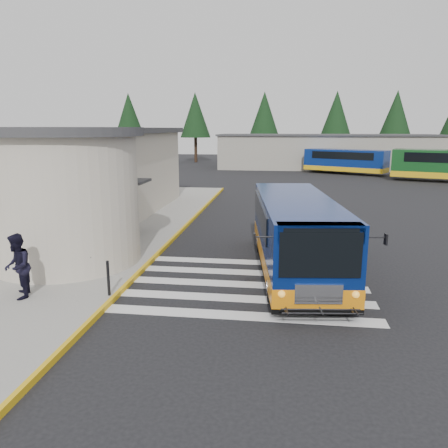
# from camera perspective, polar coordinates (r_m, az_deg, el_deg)

# --- Properties ---
(ground) EXTENTS (140.00, 140.00, 0.00)m
(ground) POSITION_cam_1_polar(r_m,az_deg,el_deg) (14.90, 4.48, -6.90)
(ground) COLOR black
(ground) RESTS_ON ground
(sidewalk) EXTENTS (10.00, 34.00, 0.15)m
(sidewalk) POSITION_cam_1_polar(r_m,az_deg,el_deg) (21.05, -20.13, -1.66)
(sidewalk) COLOR gray
(sidewalk) RESTS_ON ground
(curb_strip) EXTENTS (0.12, 34.00, 0.16)m
(curb_strip) POSITION_cam_1_polar(r_m,az_deg,el_deg) (19.28, -6.96, -2.22)
(curb_strip) COLOR gold
(curb_strip) RESTS_ON ground
(station_building) EXTENTS (12.70, 18.70, 4.80)m
(station_building) POSITION_cam_1_polar(r_m,az_deg,el_deg) (24.04, -21.30, 5.95)
(station_building) COLOR #BCB39F
(station_building) RESTS_ON ground
(crosswalk) EXTENTS (8.00, 5.35, 0.01)m
(crosswalk) POSITION_cam_1_polar(r_m,az_deg,el_deg) (14.18, 2.26, -7.86)
(crosswalk) COLOR silver
(crosswalk) RESTS_ON ground
(depot_building) EXTENTS (26.40, 8.40, 4.20)m
(depot_building) POSITION_cam_1_polar(r_m,az_deg,el_deg) (56.37, 13.11, 9.22)
(depot_building) COLOR gray
(depot_building) RESTS_ON ground
(tree_line) EXTENTS (58.40, 4.40, 10.00)m
(tree_line) POSITION_cam_1_polar(r_m,az_deg,el_deg) (64.32, 12.91, 13.75)
(tree_line) COLOR black
(tree_line) RESTS_ON ground
(transit_bus) EXTENTS (3.78, 9.34, 2.58)m
(transit_bus) POSITION_cam_1_polar(r_m,az_deg,el_deg) (15.28, 9.34, -1.70)
(transit_bus) COLOR #071A59
(transit_bus) RESTS_ON ground
(pedestrian_a) EXTENTS (0.49, 0.62, 1.51)m
(pedestrian_a) POSITION_cam_1_polar(r_m,az_deg,el_deg) (14.74, -16.66, -3.91)
(pedestrian_a) COLOR black
(pedestrian_a) RESTS_ON sidewalk
(pedestrian_b) EXTENTS (1.03, 1.13, 1.88)m
(pedestrian_b) POSITION_cam_1_polar(r_m,az_deg,el_deg) (13.72, -25.39, -5.02)
(pedestrian_b) COLOR black
(pedestrian_b) RESTS_ON sidewalk
(bollard) EXTENTS (0.09, 0.09, 1.04)m
(bollard) POSITION_cam_1_polar(r_m,az_deg,el_deg) (13.15, -14.87, -6.86)
(bollard) COLOR black
(bollard) RESTS_ON sidewalk
(far_bus_a) EXTENTS (8.93, 6.40, 2.28)m
(far_bus_a) POSITION_cam_1_polar(r_m,az_deg,el_deg) (50.04, 15.60, 8.01)
(far_bus_a) COLOR navy
(far_bus_a) RESTS_ON ground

